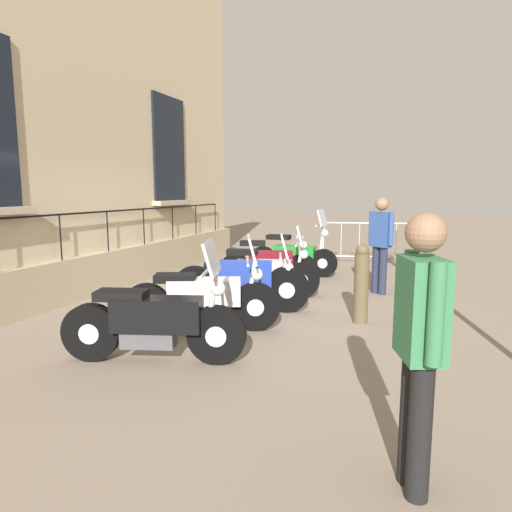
% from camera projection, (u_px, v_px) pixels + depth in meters
% --- Properties ---
extents(ground_plane, '(60.00, 60.00, 0.00)m').
position_uv_depth(ground_plane, '(229.00, 302.00, 7.51)').
color(ground_plane, gray).
extents(building_facade, '(0.82, 10.94, 7.55)m').
position_uv_depth(building_facade, '(82.00, 88.00, 7.94)').
color(building_facade, '#C6B28E').
rests_on(building_facade, ground_plane).
extents(motorcycle_black, '(1.97, 0.85, 1.34)m').
position_uv_depth(motorcycle_black, '(155.00, 322.00, 4.81)').
color(motorcycle_black, black).
rests_on(motorcycle_black, ground_plane).
extents(motorcycle_white, '(1.97, 1.02, 1.27)m').
position_uv_depth(motorcycle_white, '(203.00, 298.00, 5.89)').
color(motorcycle_white, black).
rests_on(motorcycle_white, ground_plane).
extents(motorcycle_blue, '(2.08, 0.83, 1.20)m').
position_uv_depth(motorcycle_blue, '(242.00, 283.00, 6.86)').
color(motorcycle_blue, black).
rests_on(motorcycle_blue, ground_plane).
extents(motorcycle_silver, '(2.05, 0.70, 1.26)m').
position_uv_depth(motorcycle_silver, '(262.00, 273.00, 7.89)').
color(motorcycle_silver, black).
rests_on(motorcycle_silver, ground_plane).
extents(motorcycle_maroon, '(1.91, 0.75, 0.98)m').
position_uv_depth(motorcycle_maroon, '(269.00, 264.00, 8.92)').
color(motorcycle_maroon, black).
rests_on(motorcycle_maroon, ground_plane).
extents(motorcycle_green, '(1.99, 0.69, 1.46)m').
position_uv_depth(motorcycle_green, '(293.00, 255.00, 9.82)').
color(motorcycle_green, black).
rests_on(motorcycle_green, ground_plane).
extents(crowd_barrier, '(2.31, 0.53, 1.05)m').
position_uv_depth(crowd_barrier, '(368.00, 241.00, 11.52)').
color(crowd_barrier, '#B7B7BF').
rests_on(crowd_barrier, ground_plane).
extents(bollard, '(0.20, 0.20, 1.12)m').
position_uv_depth(bollard, '(361.00, 283.00, 6.25)').
color(bollard, brown).
rests_on(bollard, ground_plane).
extents(pedestrian_standing, '(0.45, 0.39, 1.73)m').
position_uv_depth(pedestrian_standing, '(381.00, 240.00, 7.96)').
color(pedestrian_standing, '#23283D').
rests_on(pedestrian_standing, ground_plane).
extents(pedestrian_walking, '(0.33, 0.51, 1.73)m').
position_uv_depth(pedestrian_walking, '(420.00, 338.00, 2.65)').
color(pedestrian_walking, black).
rests_on(pedestrian_walking, ground_plane).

